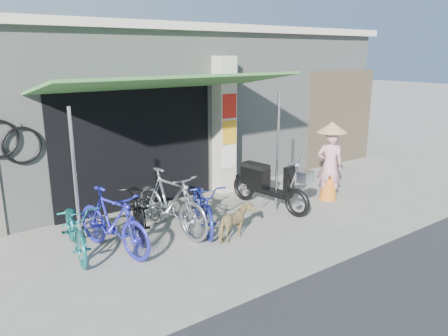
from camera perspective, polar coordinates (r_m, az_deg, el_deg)
ground at (r=7.77m, az=5.62°, el=-8.46°), size 80.00×80.00×0.00m
bicycle_shop at (r=11.50m, az=-11.46°, el=8.41°), size 12.30×5.30×3.66m
shop_pillar at (r=9.70m, az=-0.04°, el=5.55°), size 0.42×0.44×3.00m
awning at (r=7.95m, az=-6.89°, el=10.77°), size 4.60×1.88×2.72m
neighbour_right at (r=12.70m, az=14.95°, el=6.35°), size 2.60×0.06×2.60m
bike_teal at (r=7.21m, az=-18.83°, el=-7.35°), size 0.83×1.74×0.88m
bike_blue at (r=7.07m, az=-14.31°, el=-6.75°), size 0.91×1.79×1.03m
bike_black at (r=7.74m, az=-11.19°, el=-4.89°), size 1.24×1.97×0.98m
bike_silver at (r=7.62m, az=-7.02°, el=-4.42°), size 0.84×1.94×1.13m
bike_navy at (r=7.80m, az=-2.75°, el=-4.75°), size 1.21×1.82×0.90m
street_dog at (r=7.36m, az=1.55°, el=-7.17°), size 0.78×0.51×0.61m
moped at (r=8.84m, az=5.69°, el=-2.08°), size 0.62×1.94×1.10m
nun at (r=9.50m, az=13.68°, el=0.85°), size 0.65×0.64×1.68m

